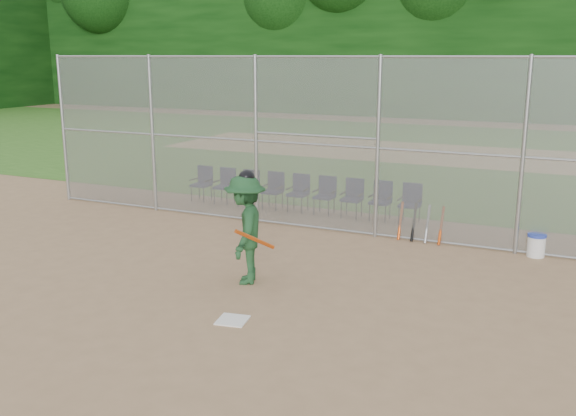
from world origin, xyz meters
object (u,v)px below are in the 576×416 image
at_px(home_plate, 233,320).
at_px(water_cooler, 536,245).
at_px(batter_at_plate, 245,229).
at_px(chair_0, 201,184).

relative_size(home_plate, water_cooler, 0.97).
xyz_separation_m(batter_at_plate, chair_0, (-4.30, 5.28, -0.51)).
bearing_deg(home_plate, batter_at_plate, 111.64).
relative_size(water_cooler, chair_0, 0.49).
distance_m(home_plate, batter_at_plate, 2.01).
bearing_deg(home_plate, water_cooler, 53.80).
bearing_deg(chair_0, water_cooler, -9.48).
xyz_separation_m(water_cooler, chair_0, (-8.91, 1.49, 0.24)).
bearing_deg(chair_0, batter_at_plate, -50.85).
bearing_deg(home_plate, chair_0, 125.60).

